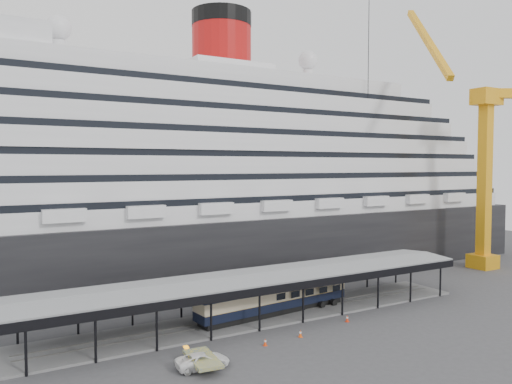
% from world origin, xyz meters
% --- Properties ---
extents(ground, '(200.00, 200.00, 0.00)m').
position_xyz_m(ground, '(0.00, 0.00, 0.00)').
color(ground, '#3B3B3E').
rests_on(ground, ground).
extents(cruise_ship, '(130.00, 30.00, 43.90)m').
position_xyz_m(cruise_ship, '(0.05, 32.00, 18.35)').
color(cruise_ship, black).
rests_on(cruise_ship, ground).
extents(platform_canopy, '(56.00, 9.18, 5.30)m').
position_xyz_m(platform_canopy, '(0.00, 5.00, 2.36)').
color(platform_canopy, slate).
rests_on(platform_canopy, ground).
extents(crane_yellow, '(23.83, 18.78, 47.60)m').
position_xyz_m(crane_yellow, '(47.06, 10.54, 19.96)').
color(crane_yellow, orange).
rests_on(crane_yellow, ground).
extents(port_truck, '(5.01, 2.68, 1.34)m').
position_xyz_m(port_truck, '(-12.29, -5.08, 0.67)').
color(port_truck, white).
rests_on(port_truck, ground).
extents(pullman_carriage, '(21.02, 4.69, 20.48)m').
position_xyz_m(pullman_carriage, '(1.66, 5.00, 2.50)').
color(pullman_carriage, black).
rests_on(pullman_carriage, ground).
extents(traffic_cone_left, '(0.45, 0.45, 0.75)m').
position_xyz_m(traffic_cone_left, '(-4.63, -3.14, 0.37)').
color(traffic_cone_left, '#E93C0C').
rests_on(traffic_cone_left, ground).
extents(traffic_cone_mid, '(0.42, 0.42, 0.80)m').
position_xyz_m(traffic_cone_mid, '(-0.15, -2.87, 0.40)').
color(traffic_cone_mid, '#EF4E0D').
rests_on(traffic_cone_mid, ground).
extents(traffic_cone_right, '(0.51, 0.51, 0.81)m').
position_xyz_m(traffic_cone_right, '(7.49, -1.37, 0.40)').
color(traffic_cone_right, red).
rests_on(traffic_cone_right, ground).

